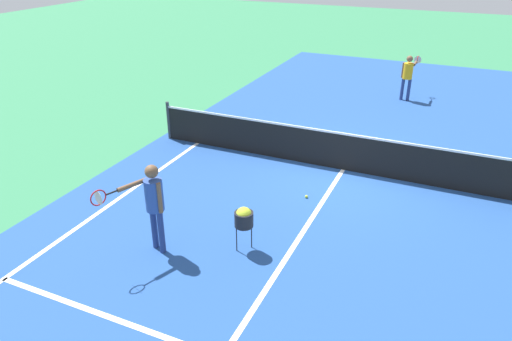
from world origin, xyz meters
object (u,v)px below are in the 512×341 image
at_px(net, 345,151).
at_px(player_near, 153,199).
at_px(ball_hopper, 244,217).
at_px(tennis_ball_near_net, 306,197).
at_px(player_far, 408,73).

relative_size(net, player_near, 5.93).
distance_m(ball_hopper, tennis_ball_near_net, 2.41).
relative_size(player_far, ball_hopper, 1.77).
height_order(player_near, tennis_ball_near_net, player_near).
bearing_deg(player_far, player_near, -104.00).
xyz_separation_m(player_near, tennis_ball_near_net, (1.85, 2.94, -1.03)).
bearing_deg(player_far, ball_hopper, -97.26).
xyz_separation_m(player_far, ball_hopper, (-1.32, -10.34, -0.28)).
relative_size(net, tennis_ball_near_net, 153.32).
xyz_separation_m(net, player_far, (0.52, 6.35, 0.46)).
bearing_deg(tennis_ball_near_net, player_near, -122.18).
distance_m(player_far, tennis_ball_near_net, 8.16).
distance_m(net, ball_hopper, 4.07).
height_order(ball_hopper, tennis_ball_near_net, ball_hopper).
relative_size(player_near, player_far, 1.10).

